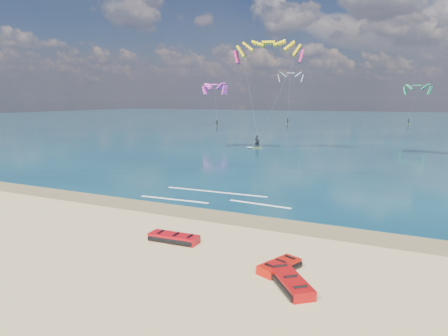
{
  "coord_description": "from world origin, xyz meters",
  "views": [
    {
      "loc": [
        12.03,
        -16.54,
        6.55
      ],
      "look_at": [
        0.38,
        8.0,
        1.83
      ],
      "focal_mm": 32.0,
      "sensor_mm": 36.0,
      "label": 1
    }
  ],
  "objects_px": {
    "kitesurfer_main": "(263,93)",
    "packed_kite_right": "(279,271)",
    "packed_kite_left": "(174,242)",
    "packed_kite_mid": "(289,285)"
  },
  "relations": [
    {
      "from": "kitesurfer_main",
      "to": "packed_kite_right",
      "type": "bearing_deg",
      "value": -104.52
    },
    {
      "from": "packed_kite_left",
      "to": "packed_kite_right",
      "type": "distance_m",
      "value": 5.49
    },
    {
      "from": "packed_kite_right",
      "to": "packed_kite_mid",
      "type": "bearing_deg",
      "value": -124.1
    },
    {
      "from": "packed_kite_right",
      "to": "packed_kite_left",
      "type": "bearing_deg",
      "value": 102.31
    },
    {
      "from": "packed_kite_left",
      "to": "kitesurfer_main",
      "type": "height_order",
      "value": "kitesurfer_main"
    },
    {
      "from": "packed_kite_left",
      "to": "packed_kite_mid",
      "type": "relative_size",
      "value": 0.89
    },
    {
      "from": "packed_kite_left",
      "to": "packed_kite_right",
      "type": "relative_size",
      "value": 1.27
    },
    {
      "from": "packed_kite_right",
      "to": "kitesurfer_main",
      "type": "bearing_deg",
      "value": 43.44
    },
    {
      "from": "kitesurfer_main",
      "to": "packed_kite_mid",
      "type": "bearing_deg",
      "value": -104.09
    },
    {
      "from": "packed_kite_right",
      "to": "kitesurfer_main",
      "type": "xyz_separation_m",
      "value": [
        -12.52,
        32.34,
        7.22
      ]
    }
  ]
}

